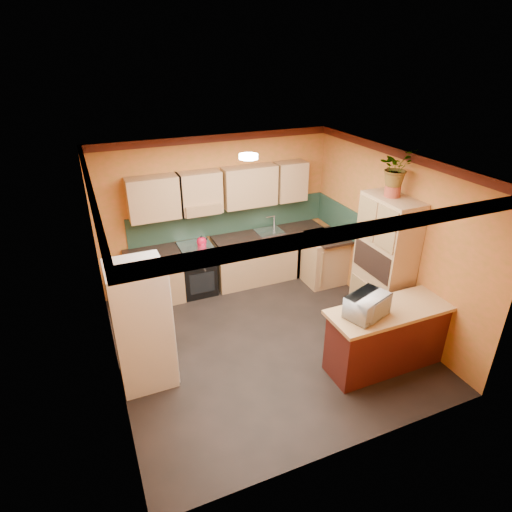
{
  "coord_description": "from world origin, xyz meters",
  "views": [
    {
      "loc": [
        -2.15,
        -4.73,
        4.03
      ],
      "look_at": [
        0.05,
        0.45,
        1.22
      ],
      "focal_mm": 30.0,
      "sensor_mm": 36.0,
      "label": 1
    }
  ],
  "objects": [
    {
      "name": "fridge",
      "position": [
        -1.75,
        -0.1,
        0.85
      ],
      "size": [
        0.68,
        0.66,
        1.7
      ],
      "primitive_type": "cube",
      "color": "white",
      "rests_on": "ground"
    },
    {
      "name": "base_cabinets_back",
      "position": [
        0.11,
        1.8,
        0.44
      ],
      "size": [
        3.65,
        0.6,
        0.88
      ],
      "primitive_type": "cube",
      "color": "#AD7B5B",
      "rests_on": "ground"
    },
    {
      "name": "breakfast_bar",
      "position": [
        1.39,
        -1.12,
        0.44
      ],
      "size": [
        1.8,
        0.55,
        0.88
      ],
      "primitive_type": "cube",
      "color": "#4B1112",
      "rests_on": "ground"
    },
    {
      "name": "base_cabinets_right",
      "position": [
        1.8,
        1.24,
        0.44
      ],
      "size": [
        0.6,
        0.8,
        0.88
      ],
      "primitive_type": "cube",
      "color": "#AD7B5B",
      "rests_on": "ground"
    },
    {
      "name": "kettle",
      "position": [
        -0.41,
        1.75,
        1.0
      ],
      "size": [
        0.21,
        0.21,
        0.18
      ],
      "primitive_type": null,
      "rotation": [
        0.0,
        0.0,
        0.27
      ],
      "color": "red",
      "rests_on": "stove"
    },
    {
      "name": "countertop_right",
      "position": [
        1.8,
        1.24,
        0.9
      ],
      "size": [
        0.62,
        0.8,
        0.04
      ],
      "primitive_type": "cube",
      "color": "black",
      "rests_on": "base_cabinets_right"
    },
    {
      "name": "pantry",
      "position": [
        1.85,
        -0.24,
        1.05
      ],
      "size": [
        0.48,
        0.9,
        2.1
      ],
      "primitive_type": "cube",
      "color": "#AD7B5B",
      "rests_on": "ground"
    },
    {
      "name": "stove",
      "position": [
        -0.51,
        1.8,
        0.46
      ],
      "size": [
        0.58,
        0.58,
        0.91
      ],
      "primitive_type": "cube",
      "color": "black",
      "rests_on": "ground"
    },
    {
      "name": "fern_pot",
      "position": [
        1.85,
        -0.19,
        2.18
      ],
      "size": [
        0.22,
        0.22,
        0.16
      ],
      "primitive_type": "cylinder",
      "color": "#933823",
      "rests_on": "pantry"
    },
    {
      "name": "bar_top",
      "position": [
        1.39,
        -1.12,
        0.91
      ],
      "size": [
        1.9,
        0.65,
        0.05
      ],
      "primitive_type": "cube",
      "color": "tan",
      "rests_on": "breakfast_bar"
    },
    {
      "name": "fern",
      "position": [
        1.85,
        -0.19,
        2.51
      ],
      "size": [
        0.54,
        0.5,
        0.51
      ],
      "primitive_type": "imported",
      "rotation": [
        0.0,
        0.0,
        0.25
      ],
      "color": "#AD7B5B",
      "rests_on": "fern_pot"
    },
    {
      "name": "microwave",
      "position": [
        0.9,
        -1.12,
        1.08
      ],
      "size": [
        0.63,
        0.53,
        0.3
      ],
      "primitive_type": "imported",
      "rotation": [
        0.0,
        0.0,
        0.34
      ],
      "color": "white",
      "rests_on": "bar_top"
    },
    {
      "name": "room_shell",
      "position": [
        0.02,
        0.28,
        2.09
      ],
      "size": [
        4.24,
        4.24,
        2.72
      ],
      "color": "black",
      "rests_on": "ground"
    },
    {
      "name": "countertop_back",
      "position": [
        0.11,
        1.8,
        0.9
      ],
      "size": [
        3.65,
        0.62,
        0.04
      ],
      "primitive_type": "cube",
      "color": "black",
      "rests_on": "base_cabinets_back"
    },
    {
      "name": "sink",
      "position": [
        0.89,
        1.8,
        0.94
      ],
      "size": [
        0.48,
        0.4,
        0.03
      ],
      "primitive_type": "cube",
      "color": "silver",
      "rests_on": "countertop_back"
    }
  ]
}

